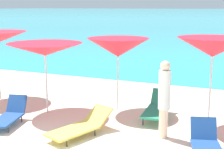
{
  "coord_description": "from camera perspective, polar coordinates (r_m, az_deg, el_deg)",
  "views": [
    {
      "loc": [
        3.29,
        -4.62,
        3.05
      ],
      "look_at": [
        -0.19,
        3.57,
        1.2
      ],
      "focal_mm": 52.73,
      "sensor_mm": 36.0,
      "label": 1
    }
  ],
  "objects": [
    {
      "name": "lounge_chair_8",
      "position": [
        9.19,
        7.74,
        -5.68
      ],
      "size": [
        0.65,
        1.66,
        0.68
      ],
      "rotation": [
        0.0,
        0.0,
        0.08
      ],
      "color": "#268C66",
      "rests_on": "ground_plane"
    },
    {
      "name": "ground_plane",
      "position": [
        15.32,
        10.08,
        -0.5
      ],
      "size": [
        50.0,
        100.0,
        0.3
      ],
      "primitive_type": "cube",
      "color": "beige"
    },
    {
      "name": "umbrella_4",
      "position": [
        8.49,
        17.07,
        4.52
      ],
      "size": [
        1.91,
        1.91,
        2.3
      ],
      "color": "silver",
      "rests_on": "ground_plane"
    },
    {
      "name": "lounge_chair_5",
      "position": [
        9.08,
        -17.39,
        -6.67
      ],
      "size": [
        0.83,
        1.43,
        0.66
      ],
      "rotation": [
        0.0,
        0.0,
        0.23
      ],
      "color": "#1E478C",
      "rests_on": "ground_plane"
    },
    {
      "name": "umbrella_3",
      "position": [
        9.44,
        1.05,
        4.7
      ],
      "size": [
        1.89,
        1.89,
        2.17
      ],
      "color": "silver",
      "rests_on": "ground_plane"
    },
    {
      "name": "beachgoer_1",
      "position": [
        7.72,
        9.04,
        -3.78
      ],
      "size": [
        0.28,
        0.28,
        1.84
      ],
      "rotation": [
        0.0,
        0.0,
        1.45
      ],
      "color": "beige",
      "rests_on": "ground_plane"
    },
    {
      "name": "umbrella_2",
      "position": [
        9.47,
        -11.53,
        4.28
      ],
      "size": [
        2.25,
        2.25,
        2.04
      ],
      "color": "silver",
      "rests_on": "ground_plane"
    },
    {
      "name": "lounge_chair_1",
      "position": [
        7.13,
        16.18,
        -11.76
      ],
      "size": [
        0.97,
        1.58,
        0.67
      ],
      "rotation": [
        0.0,
        0.0,
        0.29
      ],
      "color": "#1E478C",
      "rests_on": "ground_plane"
    },
    {
      "name": "lounge_chair_4",
      "position": [
        8.01,
        -5.4,
        -8.83
      ],
      "size": [
        1.16,
        1.83,
        0.56
      ],
      "rotation": [
        0.0,
        0.0,
        -0.35
      ],
      "color": "#D8BF4C",
      "rests_on": "ground_plane"
    }
  ]
}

